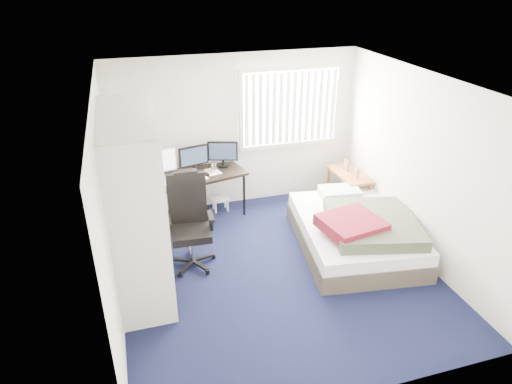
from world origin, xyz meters
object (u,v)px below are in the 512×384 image
Objects in this scene: desk at (194,172)px; office_chair at (190,230)px; nightstand at (349,177)px.

office_chair is (-0.28, -1.22, -0.29)m from desk.
nightstand is at bearing 17.63° from office_chair.
nightstand is (2.80, 0.89, 0.02)m from office_chair.
desk reaches higher than nightstand.
office_chair is at bearing -102.81° from desk.
office_chair reaches higher than desk.
office_chair reaches higher than nightstand.
desk is 1.28m from office_chair.
desk is at bearing 172.54° from nightstand.
desk is 2.56m from nightstand.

